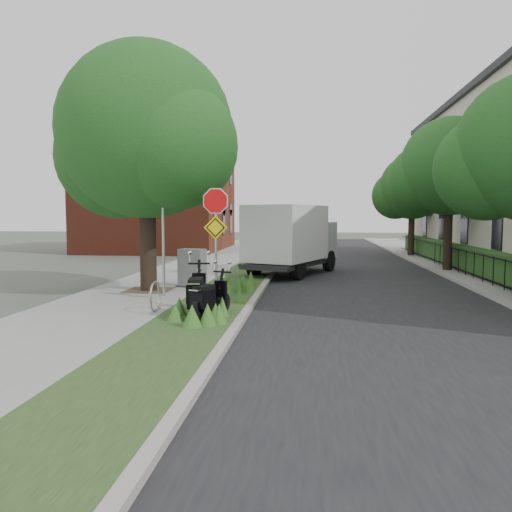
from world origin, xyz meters
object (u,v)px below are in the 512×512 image
(scooter_far, at_px, (207,302))
(utility_cabinet, at_px, (192,269))
(box_truck, at_px, (291,236))
(sign_assembly, at_px, (216,222))
(scooter_near, at_px, (197,296))

(scooter_far, distance_m, utility_cabinet, 5.21)
(scooter_far, distance_m, box_truck, 9.79)
(sign_assembly, bearing_deg, box_truck, 77.84)
(sign_assembly, xyz_separation_m, utility_cabinet, (-1.42, 3.20, -1.61))
(utility_cabinet, bearing_deg, sign_assembly, -66.02)
(sign_assembly, height_order, utility_cabinet, sign_assembly)
(sign_assembly, relative_size, scooter_near, 1.72)
(scooter_far, bearing_deg, utility_cabinet, 107.42)
(scooter_far, relative_size, utility_cabinet, 1.26)
(sign_assembly, height_order, box_truck, sign_assembly)
(box_truck, distance_m, utility_cabinet, 5.66)
(scooter_near, height_order, utility_cabinet, utility_cabinet)
(scooter_near, relative_size, box_truck, 0.32)
(scooter_near, xyz_separation_m, scooter_far, (0.34, -0.37, -0.06))
(box_truck, bearing_deg, utility_cabinet, -123.87)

